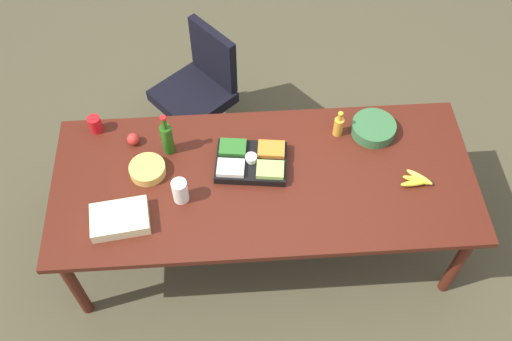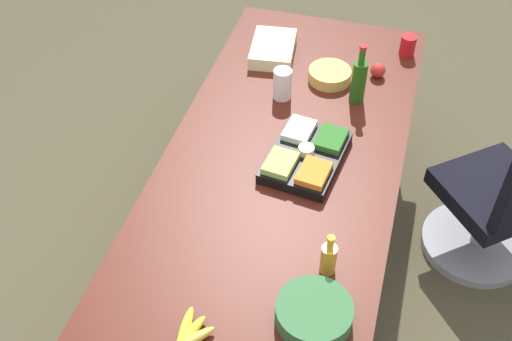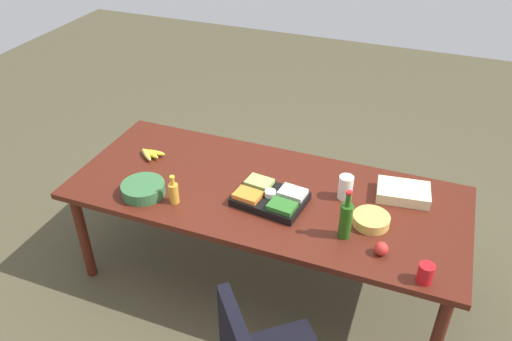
{
  "view_description": "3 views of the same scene",
  "coord_description": "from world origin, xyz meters",
  "px_view_note": "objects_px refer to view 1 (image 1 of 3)",
  "views": [
    {
      "loc": [
        0.17,
        1.93,
        3.57
      ],
      "look_at": [
        0.05,
        -0.04,
        0.79
      ],
      "focal_mm": 40.63,
      "sensor_mm": 36.0,
      "label": 1
    },
    {
      "loc": [
        -1.92,
        -0.45,
        2.7
      ],
      "look_at": [
        -0.1,
        0.08,
        0.81
      ],
      "focal_mm": 44.59,
      "sensor_mm": 36.0,
      "label": 2
    },
    {
      "loc": [
        0.87,
        -2.43,
        2.66
      ],
      "look_at": [
        -0.09,
        0.07,
        0.84
      ],
      "focal_mm": 35.43,
      "sensor_mm": 36.0,
      "label": 3
    }
  ],
  "objects_px": {
    "conference_table": "(264,184)",
    "mayo_jar": "(180,191)",
    "dressing_bottle": "(339,126)",
    "salad_bowl": "(373,128)",
    "office_chair": "(199,99)",
    "banana_bunch": "(417,180)",
    "veggie_tray": "(251,161)",
    "chip_bowl": "(148,170)",
    "wine_bottle": "(167,138)",
    "sheet_cake": "(120,219)",
    "red_solo_cup": "(95,124)",
    "apple_red": "(133,139)"
  },
  "relations": [
    {
      "from": "chip_bowl",
      "to": "sheet_cake",
      "type": "relative_size",
      "value": 0.67
    },
    {
      "from": "sheet_cake",
      "to": "dressing_bottle",
      "type": "xyz_separation_m",
      "value": [
        -1.3,
        -0.56,
        0.04
      ]
    },
    {
      "from": "salad_bowl",
      "to": "wine_bottle",
      "type": "relative_size",
      "value": 0.88
    },
    {
      "from": "veggie_tray",
      "to": "red_solo_cup",
      "type": "bearing_deg",
      "value": -19.38
    },
    {
      "from": "conference_table",
      "to": "banana_bunch",
      "type": "xyz_separation_m",
      "value": [
        -0.89,
        0.09,
        0.09
      ]
    },
    {
      "from": "veggie_tray",
      "to": "mayo_jar",
      "type": "height_order",
      "value": "mayo_jar"
    },
    {
      "from": "office_chair",
      "to": "red_solo_cup",
      "type": "relative_size",
      "value": 8.34
    },
    {
      "from": "dressing_bottle",
      "to": "red_solo_cup",
      "type": "bearing_deg",
      "value": -4.8
    },
    {
      "from": "conference_table",
      "to": "banana_bunch",
      "type": "relative_size",
      "value": 12.64
    },
    {
      "from": "mayo_jar",
      "to": "sheet_cake",
      "type": "height_order",
      "value": "mayo_jar"
    },
    {
      "from": "sheet_cake",
      "to": "wine_bottle",
      "type": "relative_size",
      "value": 1.03
    },
    {
      "from": "sheet_cake",
      "to": "apple_red",
      "type": "bearing_deg",
      "value": -94.26
    },
    {
      "from": "chip_bowl",
      "to": "red_solo_cup",
      "type": "distance_m",
      "value": 0.48
    },
    {
      "from": "salad_bowl",
      "to": "wine_bottle",
      "type": "xyz_separation_m",
      "value": [
        1.26,
        0.06,
        0.08
      ]
    },
    {
      "from": "office_chair",
      "to": "veggie_tray",
      "type": "relative_size",
      "value": 2.02
    },
    {
      "from": "conference_table",
      "to": "salad_bowl",
      "type": "height_order",
      "value": "salad_bowl"
    },
    {
      "from": "office_chair",
      "to": "banana_bunch",
      "type": "xyz_separation_m",
      "value": [
        -1.3,
        1.11,
        0.42
      ]
    },
    {
      "from": "veggie_tray",
      "to": "chip_bowl",
      "type": "height_order",
      "value": "veggie_tray"
    },
    {
      "from": "conference_table",
      "to": "banana_bunch",
      "type": "bearing_deg",
      "value": 174.36
    },
    {
      "from": "conference_table",
      "to": "red_solo_cup",
      "type": "relative_size",
      "value": 22.78
    },
    {
      "from": "conference_table",
      "to": "wine_bottle",
      "type": "height_order",
      "value": "wine_bottle"
    },
    {
      "from": "office_chair",
      "to": "mayo_jar",
      "type": "bearing_deg",
      "value": 86.13
    },
    {
      "from": "dressing_bottle",
      "to": "salad_bowl",
      "type": "bearing_deg",
      "value": 178.9
    },
    {
      "from": "conference_table",
      "to": "veggie_tray",
      "type": "distance_m",
      "value": 0.16
    },
    {
      "from": "salad_bowl",
      "to": "wine_bottle",
      "type": "height_order",
      "value": "wine_bottle"
    },
    {
      "from": "conference_table",
      "to": "apple_red",
      "type": "bearing_deg",
      "value": -22.0
    },
    {
      "from": "conference_table",
      "to": "office_chair",
      "type": "bearing_deg",
      "value": -68.09
    },
    {
      "from": "mayo_jar",
      "to": "red_solo_cup",
      "type": "distance_m",
      "value": 0.76
    },
    {
      "from": "sheet_cake",
      "to": "wine_bottle",
      "type": "height_order",
      "value": "wine_bottle"
    },
    {
      "from": "wine_bottle",
      "to": "dressing_bottle",
      "type": "relative_size",
      "value": 1.61
    },
    {
      "from": "wine_bottle",
      "to": "mayo_jar",
      "type": "bearing_deg",
      "value": 102.3
    },
    {
      "from": "veggie_tray",
      "to": "wine_bottle",
      "type": "height_order",
      "value": "wine_bottle"
    },
    {
      "from": "conference_table",
      "to": "wine_bottle",
      "type": "bearing_deg",
      "value": -23.43
    },
    {
      "from": "chip_bowl",
      "to": "banana_bunch",
      "type": "distance_m",
      "value": 1.59
    },
    {
      "from": "conference_table",
      "to": "banana_bunch",
      "type": "height_order",
      "value": "banana_bunch"
    },
    {
      "from": "veggie_tray",
      "to": "chip_bowl",
      "type": "xyz_separation_m",
      "value": [
        0.62,
        0.02,
        -0.01
      ]
    },
    {
      "from": "conference_table",
      "to": "mayo_jar",
      "type": "height_order",
      "value": "mayo_jar"
    },
    {
      "from": "banana_bunch",
      "to": "mayo_jar",
      "type": "bearing_deg",
      "value": 0.95
    },
    {
      "from": "sheet_cake",
      "to": "banana_bunch",
      "type": "distance_m",
      "value": 1.72
    },
    {
      "from": "banana_bunch",
      "to": "red_solo_cup",
      "type": "height_order",
      "value": "red_solo_cup"
    },
    {
      "from": "conference_table",
      "to": "mayo_jar",
      "type": "bearing_deg",
      "value": 12.84
    },
    {
      "from": "chip_bowl",
      "to": "dressing_bottle",
      "type": "relative_size",
      "value": 1.11
    },
    {
      "from": "veggie_tray",
      "to": "wine_bottle",
      "type": "bearing_deg",
      "value": -16.05
    },
    {
      "from": "veggie_tray",
      "to": "sheet_cake",
      "type": "relative_size",
      "value": 1.42
    },
    {
      "from": "chip_bowl",
      "to": "sheet_cake",
      "type": "distance_m",
      "value": 0.36
    },
    {
      "from": "mayo_jar",
      "to": "chip_bowl",
      "type": "bearing_deg",
      "value": -44.54
    },
    {
      "from": "mayo_jar",
      "to": "banana_bunch",
      "type": "relative_size",
      "value": 0.79
    },
    {
      "from": "wine_bottle",
      "to": "salad_bowl",
      "type": "bearing_deg",
      "value": -177.19
    },
    {
      "from": "dressing_bottle",
      "to": "mayo_jar",
      "type": "bearing_deg",
      "value": 23.54
    },
    {
      "from": "veggie_tray",
      "to": "mayo_jar",
      "type": "bearing_deg",
      "value": 27.1
    }
  ]
}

